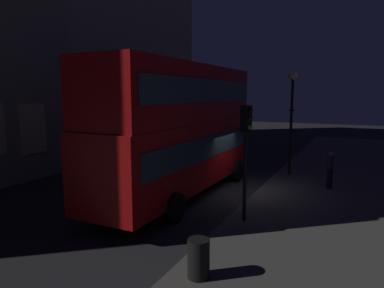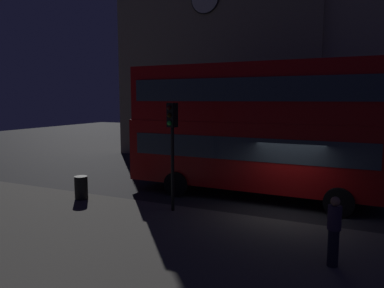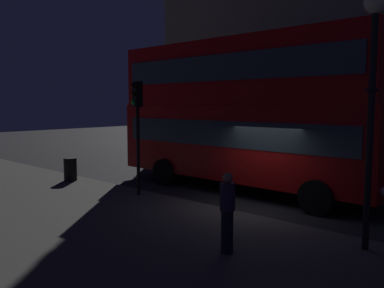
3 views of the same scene
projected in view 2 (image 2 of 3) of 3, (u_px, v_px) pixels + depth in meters
The scene contains 7 objects.
ground_plane at pixel (285, 216), 12.75m from camera, with size 80.00×80.00×0.00m, color #232326.
sidewalk_slab at pixel (247, 274), 8.38m from camera, with size 44.00×7.98×0.12m, color #4C4944.
building_with_clock at pixel (227, 45), 27.24m from camera, with size 14.37×8.07×16.46m.
double_decker_bus at pixel (252, 124), 14.94m from camera, with size 10.60×2.99×5.52m.
traffic_light_near_kerb at pixel (172, 134), 12.63m from camera, with size 0.38×0.39×3.87m.
pedestrian at pixel (334, 230), 8.56m from camera, with size 0.32×0.32×1.71m.
litter_bin at pixel (81, 188), 14.45m from camera, with size 0.52×0.52×0.93m, color black.
Camera 2 is at (2.13, -12.59, 4.11)m, focal length 33.64 mm.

